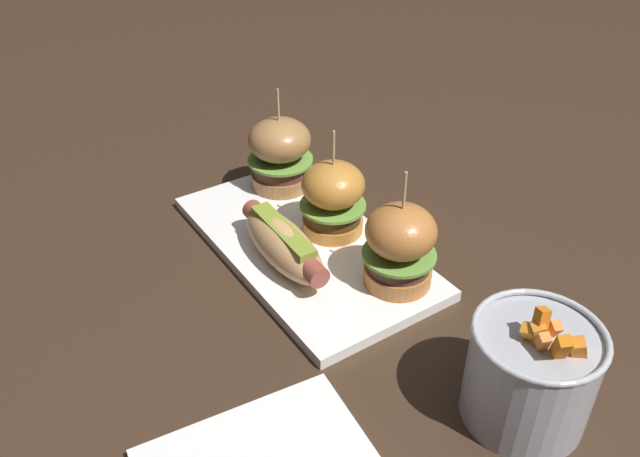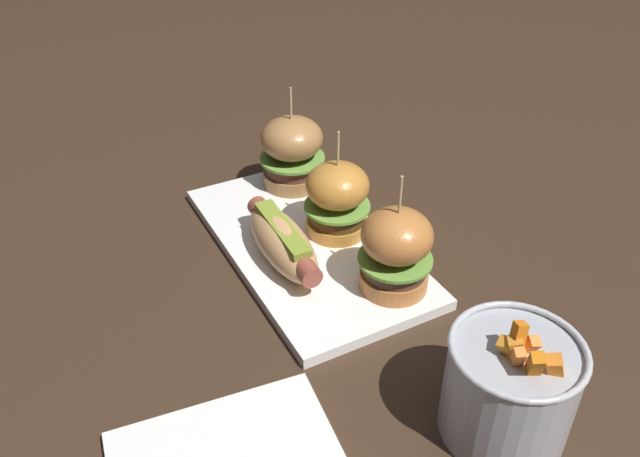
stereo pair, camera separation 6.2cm
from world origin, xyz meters
name	(u,v)px [view 2 (the right image)]	position (x,y,z in m)	size (l,w,h in m)	color
ground_plane	(307,249)	(0.00, 0.00, 0.00)	(3.00, 3.00, 0.00)	#382619
platter_main	(307,244)	(0.00, 0.00, 0.01)	(0.37, 0.19, 0.01)	white
hot_dog	(283,241)	(0.02, -0.04, 0.04)	(0.17, 0.06, 0.05)	tan
slider_left	(292,151)	(-0.13, 0.05, 0.07)	(0.09, 0.09, 0.15)	#A47240
slider_center	(339,200)	(0.00, 0.04, 0.06)	(0.08, 0.08, 0.14)	#C17F31
slider_right	(396,250)	(0.13, 0.05, 0.07)	(0.08, 0.08, 0.15)	#BC7136
fries_bucket	(509,388)	(0.33, 0.03, 0.05)	(0.12, 0.12, 0.13)	#A8AAB2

